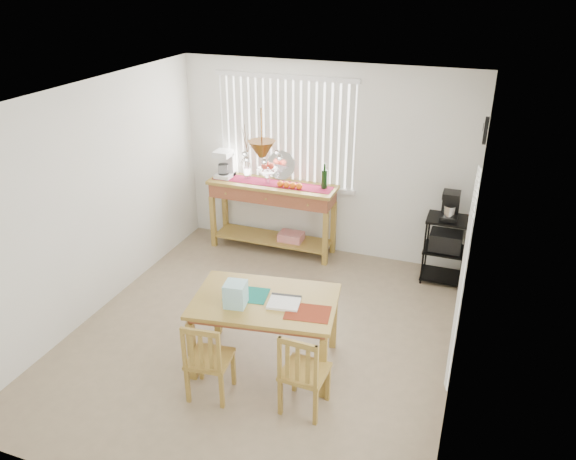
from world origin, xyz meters
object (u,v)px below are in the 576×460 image
at_px(chair_left, 208,360).
at_px(chair_right, 303,373).
at_px(dining_table, 265,307).
at_px(wire_cart, 445,243).
at_px(sideboard, 273,200).
at_px(cart_items, 450,206).

relative_size(chair_left, chair_right, 0.99).
bearing_deg(dining_table, chair_left, -115.24).
bearing_deg(wire_cart, sideboard, 178.33).
height_order(wire_cart, chair_left, wire_cart).
bearing_deg(chair_right, dining_table, 137.65).
xyz_separation_m(sideboard, chair_left, (0.55, -3.02, -0.34)).
distance_m(wire_cart, dining_table, 2.75).
xyz_separation_m(wire_cart, chair_right, (-0.92, -2.83, -0.11)).
bearing_deg(chair_left, wire_cart, 58.69).
bearing_deg(wire_cart, cart_items, 90.00).
height_order(dining_table, chair_right, chair_right).
bearing_deg(chair_left, chair_right, 7.96).
bearing_deg(dining_table, wire_cart, 57.12).
bearing_deg(wire_cart, dining_table, -122.88).
xyz_separation_m(chair_left, chair_right, (0.88, 0.12, 0.01)).
height_order(wire_cart, chair_right, wire_cart).
bearing_deg(cart_items, chair_right, -107.95).
bearing_deg(sideboard, cart_items, -1.45).
xyz_separation_m(sideboard, cart_items, (2.34, -0.06, 0.28)).
height_order(sideboard, chair_right, sideboard).
height_order(sideboard, wire_cart, sideboard).
xyz_separation_m(wire_cart, dining_table, (-1.49, -2.31, 0.14)).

